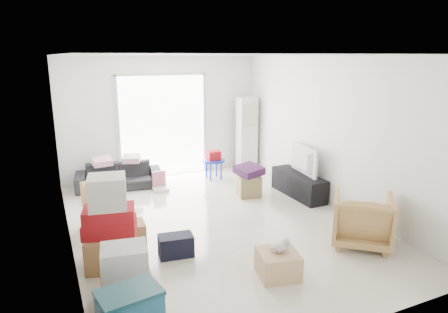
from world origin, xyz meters
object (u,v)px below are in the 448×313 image
sofa (119,172)px  tv_console (299,185)px  ottoman (249,186)px  kids_table (214,159)px  television (299,170)px  armchair (363,217)px  ac_tower (247,134)px  wood_crate (278,264)px

sofa → tv_console: bearing=-23.8°
ottoman → kids_table: bearing=97.7°
television → armchair: bearing=177.1°
ac_tower → television: ac_tower is taller
television → kids_table: kids_table is taller
sofa → armchair: bearing=-47.8°
television → sofa: sofa is taller
kids_table → wood_crate: bearing=-102.0°
tv_console → armchair: (-0.38, -2.13, 0.19)m
armchair → wood_crate: bearing=50.0°
sofa → ac_tower: bearing=11.1°
ac_tower → ottoman: (-0.85, -1.72, -0.67)m
tv_console → wood_crate: 3.07m
armchair → kids_table: 3.92m
tv_console → television: television is taller
television → armchair: armchair is taller
tv_console → television: 0.29m
kids_table → wood_crate: 4.21m
television → armchair: (-0.38, -2.13, -0.10)m
armchair → tv_console: bearing=-58.9°
wood_crate → tv_console: bearing=50.5°
television → tv_console: bearing=0.0°
sofa → armchair: armchair is taller
ac_tower → ottoman: ac_tower is taller
television → wood_crate: 3.09m
ottoman → kids_table: (-0.18, 1.34, 0.25)m
tv_console → sofa: (-3.13, 1.97, 0.11)m
ottoman → wood_crate: (-1.06, -2.77, -0.05)m
tv_console → wood_crate: tv_console is taller
kids_table → ac_tower: bearing=20.4°
ac_tower → television: (0.05, -2.12, -0.36)m
sofa → kids_table: 2.07m
ottoman → wood_crate: size_ratio=0.86×
ottoman → kids_table: size_ratio=0.65×
ottoman → armchair: bearing=-78.3°
ac_tower → armchair: size_ratio=2.10×
kids_table → television: bearing=-58.1°
armchair → wood_crate: armchair is taller
armchair → wood_crate: (-1.58, -0.24, -0.26)m
tv_console → television: size_ratio=1.43×
sofa → ottoman: (2.23, -1.57, -0.13)m
ac_tower → wood_crate: 4.93m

